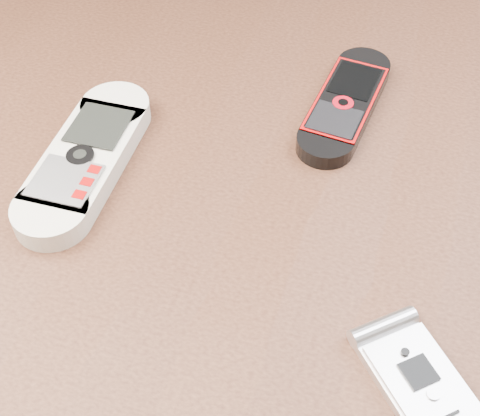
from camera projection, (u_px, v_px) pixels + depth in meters
name	position (u px, v px, depth m)	size (l,w,h in m)	color
table	(235.00, 292.00, 0.60)	(1.20, 0.80, 0.75)	black
nokia_white	(86.00, 158.00, 0.54)	(0.06, 0.18, 0.02)	silver
nokia_black_red	(345.00, 103.00, 0.59)	(0.05, 0.16, 0.02)	black
motorola_razr	(419.00, 380.00, 0.42)	(0.05, 0.09, 0.01)	silver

